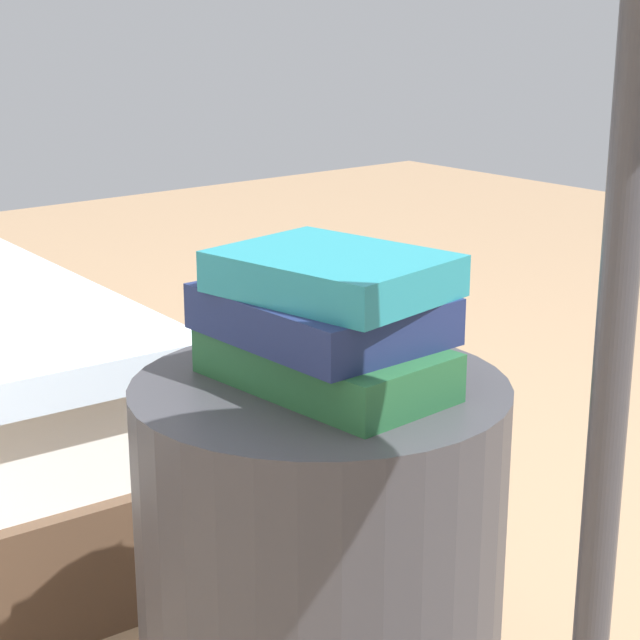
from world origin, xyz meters
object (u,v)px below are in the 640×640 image
side_table (320,587)px  book_navy (321,313)px  book_teal (332,273)px  book_forest (323,363)px

side_table → book_navy: bearing=-44.8°
book_navy → book_teal: (-0.02, -0.00, 0.05)m
book_forest → book_teal: book_teal is taller
side_table → book_teal: size_ratio=2.15×
book_forest → book_teal: size_ratio=1.19×
side_table → book_teal: bearing=-124.9°
book_navy → book_teal: 0.05m
book_forest → book_teal: (-0.00, -0.01, 0.11)m
book_teal → book_navy: bearing=0.5°
side_table → book_teal: (-0.01, -0.01, 0.40)m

